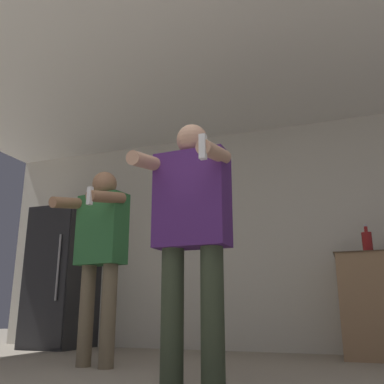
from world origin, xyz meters
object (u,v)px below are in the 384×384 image
at_px(bottle_short_whiskey, 367,242).
at_px(person_woman_foreground, 191,226).
at_px(person_man_side, 100,243).
at_px(refrigerator, 63,277).

distance_m(bottle_short_whiskey, person_woman_foreground, 2.30).
xyz_separation_m(person_woman_foreground, person_man_side, (-1.07, 0.69, 0.04)).
bearing_deg(bottle_short_whiskey, person_woman_foreground, -117.72).
bearing_deg(bottle_short_whiskey, person_man_side, -147.91).
height_order(refrigerator, person_woman_foreground, refrigerator).
height_order(bottle_short_whiskey, person_man_side, person_man_side).
relative_size(refrigerator, person_man_side, 1.03).
xyz_separation_m(bottle_short_whiskey, person_man_side, (-2.13, -1.34, -0.09)).
distance_m(refrigerator, bottle_short_whiskey, 3.50).
bearing_deg(refrigerator, person_man_side, -45.17).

